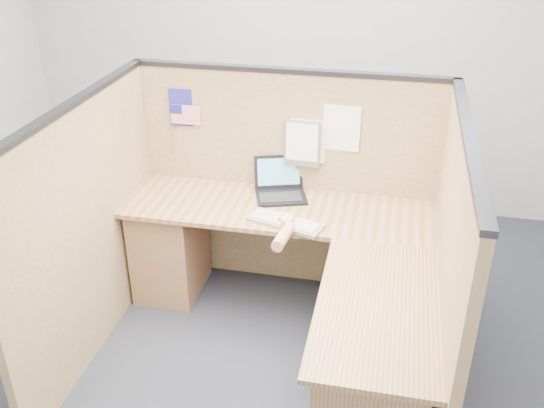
% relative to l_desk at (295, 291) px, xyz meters
% --- Properties ---
extents(floor, '(5.00, 5.00, 0.00)m').
position_rel_l_desk_xyz_m(floor, '(-0.18, -0.29, -0.39)').
color(floor, '#20232D').
rests_on(floor, ground).
extents(wall_back, '(5.00, 0.00, 5.00)m').
position_rel_l_desk_xyz_m(wall_back, '(-0.18, 1.96, 1.01)').
color(wall_back, '#A5A8AA').
rests_on(wall_back, floor).
extents(cubicle_partitions, '(2.06, 1.83, 1.53)m').
position_rel_l_desk_xyz_m(cubicle_partitions, '(-0.18, 0.14, 0.38)').
color(cubicle_partitions, olive).
rests_on(cubicle_partitions, floor).
extents(l_desk, '(1.95, 1.75, 0.73)m').
position_rel_l_desk_xyz_m(l_desk, '(0.00, 0.00, 0.00)').
color(l_desk, brown).
rests_on(l_desk, floor).
extents(laptop, '(0.38, 0.39, 0.23)m').
position_rel_l_desk_xyz_m(laptop, '(-0.19, 0.58, 0.39)').
color(laptop, black).
rests_on(laptop, l_desk).
extents(keyboard, '(0.48, 0.28, 0.03)m').
position_rel_l_desk_xyz_m(keyboard, '(-0.10, 0.19, 0.35)').
color(keyboard, gray).
rests_on(keyboard, l_desk).
extents(mouse, '(0.12, 0.09, 0.04)m').
position_rel_l_desk_xyz_m(mouse, '(-0.09, 0.19, 0.36)').
color(mouse, silver).
rests_on(mouse, l_desk).
extents(hand_forearm, '(0.11, 0.37, 0.08)m').
position_rel_l_desk_xyz_m(hand_forearm, '(-0.08, 0.06, 0.37)').
color(hand_forearm, tan).
rests_on(hand_forearm, l_desk).
extents(blue_poster, '(0.19, 0.03, 0.25)m').
position_rel_l_desk_xyz_m(blue_poster, '(-0.88, 0.68, 0.84)').
color(blue_poster, navy).
rests_on(blue_poster, cubicle_partitions).
extents(american_flag, '(0.20, 0.01, 0.35)m').
position_rel_l_desk_xyz_m(american_flag, '(-0.89, 0.67, 0.79)').
color(american_flag, olive).
rests_on(american_flag, cubicle_partitions).
extents(file_holder, '(0.23, 0.05, 0.30)m').
position_rel_l_desk_xyz_m(file_holder, '(-0.08, 0.66, 0.67)').
color(file_holder, slate).
rests_on(file_holder, cubicle_partitions).
extents(paper_left, '(0.23, 0.02, 0.30)m').
position_rel_l_desk_xyz_m(paper_left, '(0.16, 0.68, 0.78)').
color(paper_left, white).
rests_on(paper_left, cubicle_partitions).
extents(paper_right, '(0.23, 0.01, 0.29)m').
position_rel_l_desk_xyz_m(paper_right, '(-0.05, 0.68, 0.68)').
color(paper_right, white).
rests_on(paper_right, cubicle_partitions).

